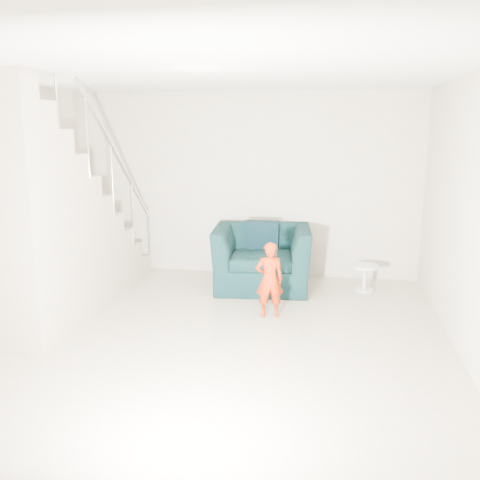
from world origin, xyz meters
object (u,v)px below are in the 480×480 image
toddler (270,280)px  side_table (365,273)px  staircase (47,236)px  armchair (262,257)px

toddler → side_table: toddler is taller
side_table → staircase: 4.09m
side_table → staircase: bearing=-156.7°
toddler → staircase: size_ratio=0.25×
toddler → staircase: (-2.54, -0.39, 0.50)m
toddler → staircase: staircase is taller
armchair → staircase: size_ratio=0.36×
side_table → toddler: bearing=-134.0°
armchair → toddler: 1.16m
toddler → staircase: bearing=-5.8°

